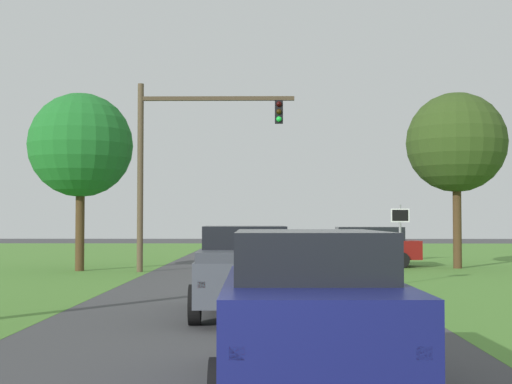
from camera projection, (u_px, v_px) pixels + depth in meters
ground_plane at (242, 304)px, 17.88m from camera, size 120.00×120.00×0.00m
red_suv_near at (310, 308)px, 8.73m from camera, size 2.29×4.74×1.95m
pickup_truck_lead at (244, 270)px, 15.85m from camera, size 2.36×5.02×1.94m
traffic_light at (180, 149)px, 29.05m from camera, size 6.26×0.40×7.51m
keep_moving_sign at (400, 233)px, 23.62m from camera, size 0.60×0.09×2.56m
oak_tree_right at (456, 143)px, 31.17m from camera, size 4.26×4.26×7.51m
crossing_suv_far at (365, 246)px, 32.23m from camera, size 4.78×2.14×1.75m
extra_tree_1 at (81, 146)px, 29.66m from camera, size 4.23×4.23×7.22m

